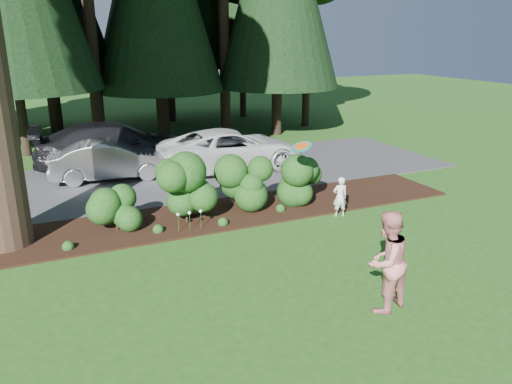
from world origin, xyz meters
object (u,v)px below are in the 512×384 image
at_px(child, 340,197).
at_px(frisbee, 302,146).
at_px(car_dark_suv, 116,145).
at_px(adult, 386,262).
at_px(car_silver_wagon, 111,160).
at_px(car_white_suv, 231,149).

bearing_deg(child, frisbee, 9.25).
xyz_separation_m(car_dark_suv, frisbee, (3.53, -7.80, 1.22)).
bearing_deg(child, car_dark_suv, -47.59).
relative_size(adult, frisbee, 3.43).
distance_m(car_silver_wagon, car_white_suv, 4.30).
height_order(child, frisbee, frisbee).
height_order(car_white_suv, child, car_white_suv).
distance_m(car_white_suv, frisbee, 5.97).
distance_m(car_silver_wagon, frisbee, 7.53).
xyz_separation_m(child, frisbee, (-1.25, 0.04, 1.53)).
xyz_separation_m(car_white_suv, adult, (-1.07, -10.35, 0.19)).
bearing_deg(car_dark_suv, child, -145.39).
bearing_deg(adult, child, -129.74).
distance_m(adult, frisbee, 4.73).
xyz_separation_m(car_silver_wagon, frisbee, (3.97, -6.25, 1.40)).
distance_m(car_white_suv, car_dark_suv, 4.32).
relative_size(car_dark_suv, frisbee, 10.41).
xyz_separation_m(car_dark_suv, adult, (2.77, -12.33, 0.09)).
xyz_separation_m(car_dark_suv, child, (4.78, -7.84, -0.31)).
xyz_separation_m(car_silver_wagon, adult, (3.21, -10.78, 0.26)).
relative_size(car_white_suv, frisbee, 9.55).
height_order(car_silver_wagon, child, car_silver_wagon).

